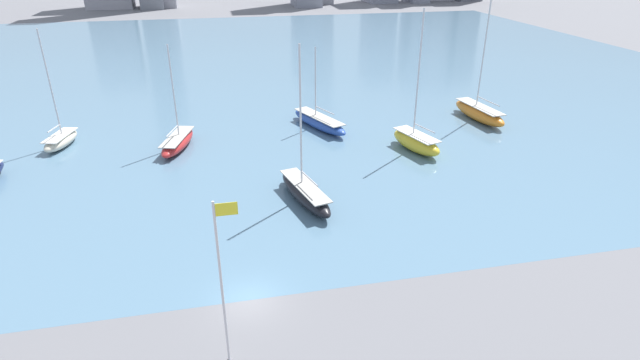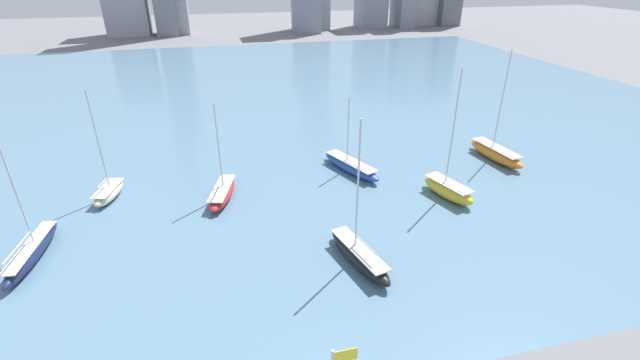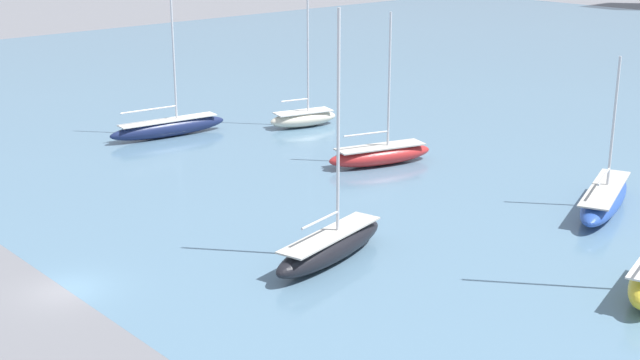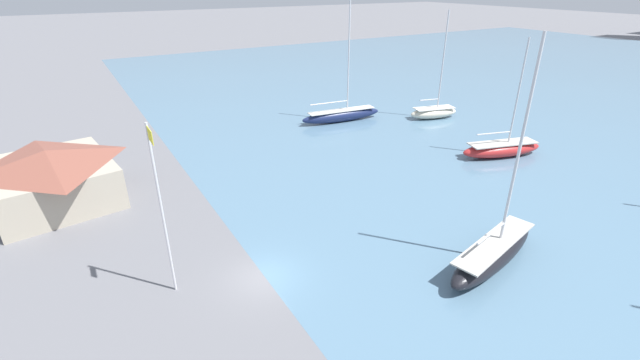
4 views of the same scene
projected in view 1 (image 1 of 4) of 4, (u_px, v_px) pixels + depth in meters
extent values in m
plane|color=slate|center=(250.00, 300.00, 33.26)|extent=(500.00, 500.00, 0.00)
cube|color=slate|center=(218.00, 67.00, 94.99)|extent=(180.00, 140.00, 0.00)
cylinder|color=silver|center=(222.00, 287.00, 26.35)|extent=(0.14, 0.14, 10.25)
cube|color=yellow|center=(227.00, 209.00, 24.47)|extent=(1.10, 0.03, 0.70)
ellipsoid|color=orange|center=(479.00, 113.00, 66.47)|extent=(3.62, 10.52, 1.94)
cube|color=#BCB7AD|center=(480.00, 106.00, 66.07)|extent=(2.97, 8.63, 0.10)
cube|color=#2D2D33|center=(478.00, 117.00, 66.70)|extent=(0.37, 1.86, 0.87)
cylinder|color=silver|center=(484.00, 53.00, 63.77)|extent=(0.18, 0.18, 13.65)
cylinder|color=silver|center=(488.00, 101.00, 64.28)|extent=(0.67, 4.58, 0.14)
ellipsoid|color=black|center=(305.00, 193.00, 45.57)|extent=(4.30, 9.92, 1.66)
cube|color=#BCB7AD|center=(305.00, 186.00, 45.23)|extent=(3.53, 8.13, 0.10)
cube|color=#2D2D33|center=(305.00, 198.00, 45.77)|extent=(0.56, 1.73, 0.75)
cylinder|color=silver|center=(301.00, 117.00, 43.11)|extent=(0.18, 0.18, 12.50)
cylinder|color=silver|center=(309.00, 178.00, 43.94)|extent=(0.94, 3.36, 0.14)
ellipsoid|color=#284CA8|center=(319.00, 122.00, 63.71)|extent=(6.26, 11.04, 1.57)
cube|color=#BCB7AD|center=(319.00, 117.00, 63.39)|extent=(5.14, 9.05, 0.10)
cube|color=#2D2D33|center=(319.00, 125.00, 63.90)|extent=(0.89, 1.89, 0.71)
cylinder|color=silver|center=(315.00, 82.00, 62.14)|extent=(0.18, 0.18, 8.55)
cylinder|color=silver|center=(325.00, 110.00, 62.01)|extent=(1.64, 3.79, 0.14)
ellipsoid|color=#B72828|center=(178.00, 142.00, 57.40)|extent=(4.64, 9.05, 1.49)
cube|color=#BCB7AD|center=(177.00, 137.00, 57.10)|extent=(3.80, 7.42, 0.10)
cube|color=#2D2D33|center=(178.00, 146.00, 57.57)|extent=(0.59, 1.56, 0.67)
cylinder|color=silver|center=(173.00, 91.00, 55.46)|extent=(0.18, 0.18, 10.22)
cylinder|color=silver|center=(172.00, 131.00, 55.47)|extent=(1.20, 3.71, 0.14)
ellipsoid|color=yellow|center=(416.00, 143.00, 56.67)|extent=(4.51, 8.00, 1.98)
cube|color=silver|center=(417.00, 135.00, 56.27)|extent=(3.70, 6.56, 0.10)
cube|color=#2D2D33|center=(416.00, 147.00, 56.90)|extent=(0.55, 1.36, 0.89)
cylinder|color=silver|center=(419.00, 74.00, 53.77)|extent=(0.18, 0.18, 13.54)
cylinder|color=silver|center=(424.00, 128.00, 54.84)|extent=(1.14, 3.39, 0.14)
ellipsoid|color=beige|center=(61.00, 141.00, 57.98)|extent=(3.68, 6.84, 1.41)
cube|color=silver|center=(60.00, 135.00, 57.69)|extent=(3.02, 5.61, 0.10)
cube|color=#2D2D33|center=(62.00, 144.00, 58.14)|extent=(0.43, 1.17, 0.63)
cylinder|color=silver|center=(50.00, 83.00, 55.55)|extent=(0.18, 0.18, 11.86)
cylinder|color=silver|center=(54.00, 128.00, 56.43)|extent=(0.78, 2.63, 0.14)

